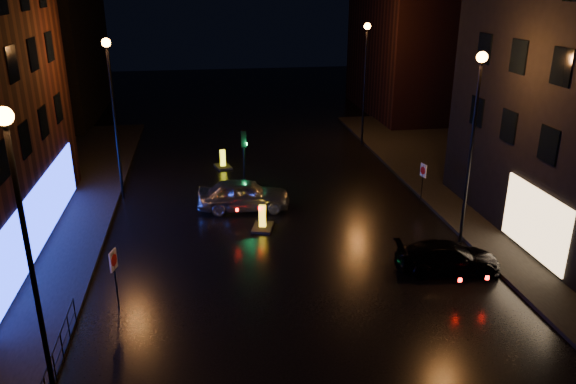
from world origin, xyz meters
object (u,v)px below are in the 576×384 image
Objects in this scene: dark_sedan at (448,257)px; road_sign_left at (114,265)px; silver_hatchback at (244,195)px; traffic_signal at (245,182)px; bollard_near at (263,223)px; bollard_far at (223,164)px; road_sign_right at (423,174)px.

dark_sedan is 1.86× the size of road_sign_left.
road_sign_left reaches higher than silver_hatchback.
road_sign_left is (-5.50, -11.10, 1.17)m from traffic_signal.
dark_sedan is 2.71× the size of bollard_near.
bollard_far is 0.69× the size of road_sign_right.
bollard_far is 16.20m from road_sign_left.
bollard_near is 9.69m from bollard_far.
bollard_near is at bearing -95.65° from bollard_far.
bollard_far is at bearing -48.50° from road_sign_right.
dark_sedan is at bearing -55.06° from traffic_signal.
silver_hatchback is 2.19× the size of road_sign_right.
bollard_far is at bearing 10.00° from silver_hatchback.
bollard_far is (-8.30, 14.83, -0.36)m from dark_sedan.
silver_hatchback is 9.37m from road_sign_right.
traffic_signal is 5.20m from bollard_near.
bollard_near is 8.48m from road_sign_left.
traffic_signal is at bearing 42.82° from dark_sedan.
dark_sedan is at bearing -74.80° from bollard_far.
traffic_signal is 12.72m from dark_sedan.
traffic_signal is at bearing -30.78° from road_sign_right.
bollard_far is (-1.01, 4.41, -0.25)m from traffic_signal.
road_sign_right is at bearing 44.48° from road_sign_left.
bollard_near is 0.72× the size of road_sign_right.
bollard_near is 8.98m from road_sign_right.
traffic_signal is 12.44m from road_sign_left.
silver_hatchback reaches higher than bollard_near.
bollard_far is at bearing 114.29° from bollard_near.
traffic_signal is 2.67m from silver_hatchback.
silver_hatchback is at bearing 74.11° from road_sign_left.
silver_hatchback is at bearing -98.04° from bollard_far.
bollard_far is (-0.74, 7.05, -0.55)m from silver_hatchback.
road_sign_left reaches higher than bollard_far.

